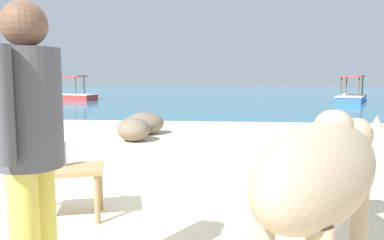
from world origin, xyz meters
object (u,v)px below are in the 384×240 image
object	(u,v)px
person_standing	(30,141)
boat_blue	(352,96)
boat_red	(63,95)
bottle	(63,153)
cow	(322,172)
low_bench_table	(59,177)

from	to	relation	value
person_standing	boat_blue	size ratio (longest dim) A/B	0.42
boat_red	boat_blue	size ratio (longest dim) A/B	1.00
boat_red	boat_blue	xyz separation A→B (m)	(14.86, 0.04, 0.00)
bottle	person_standing	xyz separation A→B (m)	(0.50, -1.44, 0.37)
cow	person_standing	distance (m)	1.64
boat_red	person_standing	bearing A→B (deg)	125.62
person_standing	boat_red	world-z (taller)	person_standing
cow	boat_blue	bearing A→B (deg)	12.37
person_standing	boat_red	size ratio (longest dim) A/B	0.42
bottle	boat_blue	world-z (taller)	boat_blue
cow	bottle	size ratio (longest dim) A/B	6.07
boat_blue	person_standing	bearing A→B (deg)	0.78
bottle	boat_red	bearing A→B (deg)	114.28
boat_red	boat_blue	distance (m)	14.86
cow	boat_red	bearing A→B (deg)	58.93
bottle	boat_blue	xyz separation A→B (m)	(7.57, 16.21, -0.33)
low_bench_table	bottle	world-z (taller)	bottle
bottle	boat_blue	bearing A→B (deg)	64.98
low_bench_table	boat_blue	bearing A→B (deg)	49.11
cow	boat_blue	distance (m)	18.00
person_standing	boat_red	xyz separation A→B (m)	(-7.79, 17.61, -0.70)
low_bench_table	boat_red	xyz separation A→B (m)	(-7.28, 16.24, -0.13)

